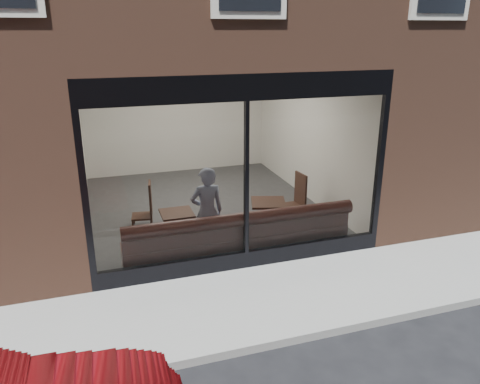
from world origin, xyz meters
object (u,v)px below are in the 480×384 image
object	(u,v)px
cafe_table_right	(268,203)
person	(207,212)
cafe_chair_right	(292,206)
banquette	(239,245)
cafe_table_left	(177,213)
cafe_chair_left	(142,216)

from	to	relation	value
cafe_table_right	person	bearing A→B (deg)	-168.13
cafe_table_right	cafe_chair_right	bearing A→B (deg)	44.30
banquette	cafe_chair_right	world-z (taller)	banquette
cafe_table_left	cafe_chair_right	size ratio (longest dim) A/B	1.24
banquette	cafe_table_left	world-z (taller)	cafe_table_left
person	cafe_table_right	size ratio (longest dim) A/B	2.57
banquette	cafe_chair_left	bearing A→B (deg)	128.20
cafe_chair_left	cafe_table_right	bearing A→B (deg)	158.43
cafe_chair_left	cafe_chair_right	world-z (taller)	cafe_chair_right
cafe_table_left	cafe_table_right	size ratio (longest dim) A/B	0.90
cafe_table_left	cafe_chair_left	world-z (taller)	cafe_table_left
cafe_chair_right	cafe_table_right	bearing A→B (deg)	38.99
person	cafe_chair_left	distance (m)	1.93
cafe_table_left	banquette	bearing A→B (deg)	-29.49
person	cafe_chair_left	size ratio (longest dim) A/B	3.99
cafe_table_left	cafe_chair_right	xyz separation A→B (m)	(2.63, 0.88, -0.50)
person	cafe_chair_left	xyz separation A→B (m)	(-0.97, 1.57, -0.57)
cafe_table_left	cafe_chair_left	xyz separation A→B (m)	(-0.49, 1.30, -0.50)
cafe_chair_right	cafe_chair_left	bearing A→B (deg)	-13.10
banquette	cafe_table_left	bearing A→B (deg)	150.51
cafe_table_left	person	bearing A→B (deg)	-28.36
cafe_table_right	cafe_chair_right	world-z (taller)	cafe_table_right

